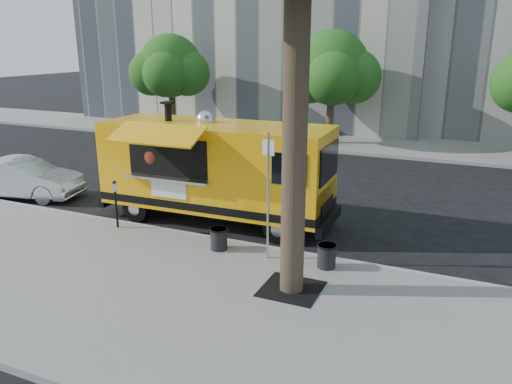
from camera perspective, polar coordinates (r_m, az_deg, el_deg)
ground at (r=13.85m, az=-2.15°, el=-4.59°), size 120.00×120.00×0.00m
sidewalk at (r=10.69m, az=-11.73°, el=-11.29°), size 60.00×6.00×0.15m
curb at (r=13.05m, az=-3.94°, el=-5.64°), size 60.00×0.14×0.16m
far_sidewalk at (r=26.19m, az=10.91°, el=5.54°), size 60.00×5.00×0.15m
tree_well at (r=10.51m, az=4.06°, el=-10.99°), size 1.20×1.20×0.02m
far_tree_a at (r=28.59m, az=-9.75°, el=14.01°), size 3.42×3.42×5.36m
far_tree_b at (r=25.21m, az=8.69°, el=13.84°), size 3.60×3.60×5.50m
sign_post at (r=11.31m, az=1.39°, el=0.36°), size 0.28×0.06×3.00m
parking_meter at (r=14.02m, az=-15.76°, el=-0.72°), size 0.11×0.11×1.33m
food_truck at (r=14.27m, az=-4.74°, el=2.73°), size 6.91×3.31×3.38m
sedan at (r=18.45m, az=-25.15°, el=1.42°), size 4.21×2.21×1.32m
trash_bin_left at (r=12.29m, az=-4.27°, el=-5.28°), size 0.45×0.45×0.54m
trash_bin_right at (r=11.42m, az=8.08°, el=-7.17°), size 0.45×0.45×0.54m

